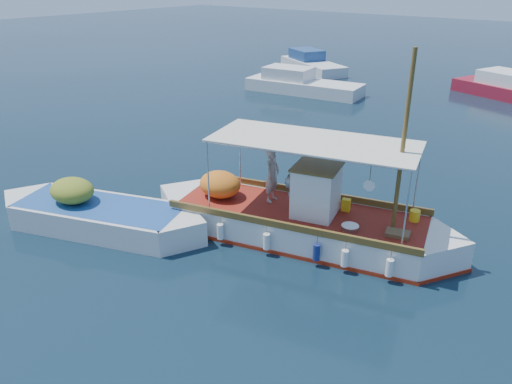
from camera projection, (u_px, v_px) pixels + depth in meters
The scene contains 5 objects.
ground at pixel (297, 248), 14.70m from camera, with size 160.00×160.00×0.00m, color black.
fishing_caique at pixel (297, 221), 15.14m from camera, with size 9.55×4.37×6.01m.
dinghy at pixel (98, 217), 15.71m from camera, with size 6.91×3.70×1.79m.
bg_boat_nw at pixel (301, 85), 33.16m from camera, with size 7.97×3.37×1.80m.
bg_boat_far_w at pixel (311, 65), 40.29m from camera, with size 7.25×5.43×1.80m.
Camera 1 is at (6.87, -10.81, 7.50)m, focal length 35.00 mm.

